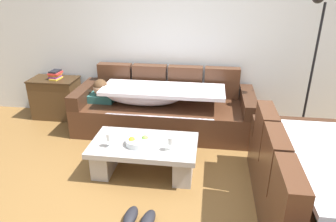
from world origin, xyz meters
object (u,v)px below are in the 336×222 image
object	(u,v)px
book_stack_on_cabinet	(55,75)
couch_near_window	(311,192)
side_cabinet	(56,98)
fruit_bowl	(138,141)
pair_of_shoes	(139,218)
couch_along_wall	(161,109)
wine_glass_near_right	(171,141)
floor_lamp	(311,60)
wine_glass_near_left	(110,138)
open_magazine	(177,146)
coffee_table	(144,153)

from	to	relation	value
book_stack_on_cabinet	couch_near_window	bearing A→B (deg)	-29.89
side_cabinet	book_stack_on_cabinet	size ratio (longest dim) A/B	3.17
fruit_bowl	pair_of_shoes	bearing A→B (deg)	-77.42
couch_along_wall	side_cabinet	size ratio (longest dim) A/B	3.53
pair_of_shoes	book_stack_on_cabinet	bearing A→B (deg)	129.84
fruit_bowl	wine_glass_near_right	size ratio (longest dim) A/B	1.69
floor_lamp	wine_glass_near_left	bearing A→B (deg)	-151.38
open_magazine	floor_lamp	world-z (taller)	floor_lamp
wine_glass_near_right	side_cabinet	size ratio (longest dim) A/B	0.23
couch_near_window	wine_glass_near_left	size ratio (longest dim) A/B	11.97
coffee_table	open_magazine	bearing A→B (deg)	-5.38
open_magazine	book_stack_on_cabinet	world-z (taller)	book_stack_on_cabinet
fruit_bowl	floor_lamp	distance (m)	2.44
floor_lamp	pair_of_shoes	xyz separation A→B (m)	(-1.85, -1.95, -1.07)
book_stack_on_cabinet	floor_lamp	bearing A→B (deg)	-3.15
couch_near_window	pair_of_shoes	size ratio (longest dim) A/B	6.23
side_cabinet	wine_glass_near_right	bearing A→B (deg)	-35.54
wine_glass_near_left	floor_lamp	size ratio (longest dim) A/B	0.09
coffee_table	floor_lamp	xyz separation A→B (m)	(1.97, 1.13, 0.88)
couch_near_window	coffee_table	bearing A→B (deg)	70.56
book_stack_on_cabinet	floor_lamp	distance (m)	3.67
open_magazine	coffee_table	bearing A→B (deg)	156.26
coffee_table	pair_of_shoes	bearing A→B (deg)	-81.70
wine_glass_near_left	side_cabinet	size ratio (longest dim) A/B	0.23
couch_near_window	side_cabinet	bearing A→B (deg)	60.45
couch_along_wall	wine_glass_near_right	bearing A→B (deg)	-75.95
wine_glass_near_right	open_magazine	xyz separation A→B (m)	(0.05, 0.10, -0.11)
couch_near_window	coffee_table	xyz separation A→B (m)	(-1.66, 0.59, -0.10)
coffee_table	side_cabinet	size ratio (longest dim) A/B	1.67
wine_glass_near_right	pair_of_shoes	size ratio (longest dim) A/B	0.52
wine_glass_near_right	book_stack_on_cabinet	world-z (taller)	book_stack_on_cabinet
couch_along_wall	wine_glass_near_left	world-z (taller)	couch_along_wall
couch_along_wall	fruit_bowl	world-z (taller)	couch_along_wall
wine_glass_near_left	floor_lamp	world-z (taller)	floor_lamp
coffee_table	wine_glass_near_left	size ratio (longest dim) A/B	7.23
fruit_bowl	book_stack_on_cabinet	world-z (taller)	book_stack_on_cabinet
open_magazine	pair_of_shoes	bearing A→B (deg)	-126.65
fruit_bowl	pair_of_shoes	distance (m)	0.87
floor_lamp	pair_of_shoes	size ratio (longest dim) A/B	6.11
couch_near_window	coffee_table	size ratio (longest dim) A/B	1.66
couch_near_window	fruit_bowl	distance (m)	1.80
couch_near_window	floor_lamp	bearing A→B (deg)	-10.44
couch_along_wall	book_stack_on_cabinet	distance (m)	1.75
wine_glass_near_left	side_cabinet	distance (m)	2.01
couch_near_window	wine_glass_near_right	xyz separation A→B (m)	(-1.33, 0.45, 0.16)
couch_along_wall	pair_of_shoes	bearing A→B (deg)	-86.95
fruit_bowl	wine_glass_near_left	world-z (taller)	wine_glass_near_left
coffee_table	fruit_bowl	distance (m)	0.19
wine_glass_near_left	book_stack_on_cabinet	distance (m)	1.99
wine_glass_near_right	wine_glass_near_left	bearing A→B (deg)	-179.31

